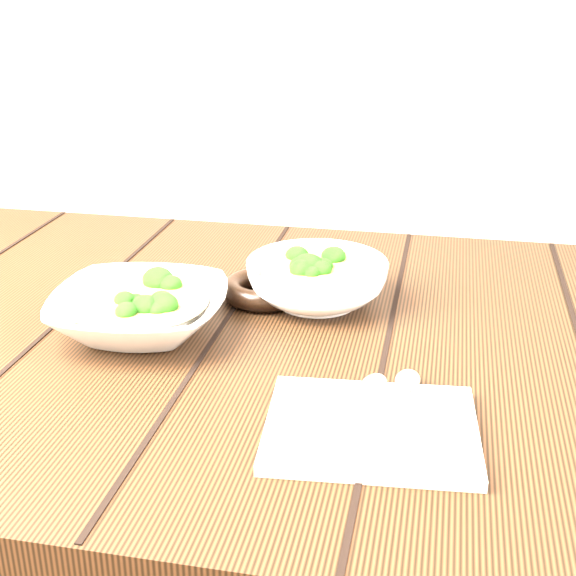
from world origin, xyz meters
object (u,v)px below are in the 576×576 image
Objects in this scene: table at (240,415)px; napkin at (371,428)px; trivet at (265,289)px; soup_bowl_back at (317,281)px; soup_bowl_front at (140,310)px.

napkin is at bearing -47.25° from table.
soup_bowl_back is at bearing 1.13° from trivet.
trivet is (0.01, 0.10, 0.13)m from table.
napkin is at bearing -59.74° from trivet.
soup_bowl_front is 0.23m from soup_bowl_back.
soup_bowl_back reaches higher than napkin.
trivet is 0.34m from napkin.
table is 0.19m from soup_bowl_front.
table is at bearing -96.62° from trivet.
table is at bearing 127.99° from napkin.
soup_bowl_back is 2.03× the size of trivet.
trivet is 0.57× the size of napkin.
soup_bowl_front is 0.98× the size of soup_bowl_back.
soup_bowl_front is 1.14× the size of napkin.
soup_bowl_back is at bearing 50.53° from table.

